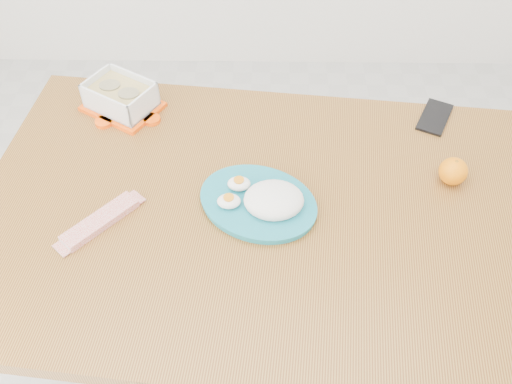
{
  "coord_description": "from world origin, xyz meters",
  "views": [
    {
      "loc": [
        0.06,
        -0.79,
        1.77
      ],
      "look_at": [
        0.04,
        0.08,
        0.81
      ],
      "focal_mm": 40.0,
      "sensor_mm": 36.0,
      "label": 1
    }
  ],
  "objects_px": {
    "food_container": "(121,97)",
    "smartphone": "(435,117)",
    "dining_table": "(256,232)",
    "orange_fruit": "(453,171)",
    "rice_plate": "(263,200)"
  },
  "relations": [
    {
      "from": "food_container",
      "to": "orange_fruit",
      "type": "xyz_separation_m",
      "value": [
        0.85,
        -0.27,
        -0.01
      ]
    },
    {
      "from": "food_container",
      "to": "orange_fruit",
      "type": "relative_size",
      "value": 3.58
    },
    {
      "from": "orange_fruit",
      "to": "dining_table",
      "type": "bearing_deg",
      "value": -168.36
    },
    {
      "from": "rice_plate",
      "to": "smartphone",
      "type": "bearing_deg",
      "value": 61.34
    },
    {
      "from": "dining_table",
      "to": "smartphone",
      "type": "height_order",
      "value": "smartphone"
    },
    {
      "from": "dining_table",
      "to": "smartphone",
      "type": "xyz_separation_m",
      "value": [
        0.48,
        0.33,
        0.09
      ]
    },
    {
      "from": "dining_table",
      "to": "smartphone",
      "type": "relative_size",
      "value": 10.18
    },
    {
      "from": "dining_table",
      "to": "smartphone",
      "type": "distance_m",
      "value": 0.6
    },
    {
      "from": "food_container",
      "to": "smartphone",
      "type": "distance_m",
      "value": 0.86
    },
    {
      "from": "food_container",
      "to": "rice_plate",
      "type": "relative_size",
      "value": 0.65
    },
    {
      "from": "food_container",
      "to": "rice_plate",
      "type": "height_order",
      "value": "food_container"
    },
    {
      "from": "orange_fruit",
      "to": "smartphone",
      "type": "xyz_separation_m",
      "value": [
        0.01,
        0.24,
        -0.03
      ]
    },
    {
      "from": "dining_table",
      "to": "food_container",
      "type": "distance_m",
      "value": 0.54
    },
    {
      "from": "dining_table",
      "to": "rice_plate",
      "type": "distance_m",
      "value": 0.11
    },
    {
      "from": "dining_table",
      "to": "orange_fruit",
      "type": "height_order",
      "value": "orange_fruit"
    }
  ]
}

